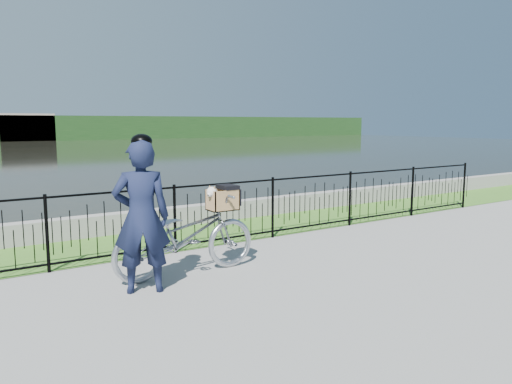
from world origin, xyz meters
TOP-DOWN VIEW (x-y plane):
  - ground at (0.00, 0.00)m, footprint 120.00×120.00m
  - grass_strip at (0.00, 2.60)m, footprint 60.00×2.00m
  - quay_wall at (0.00, 3.60)m, footprint 60.00×0.30m
  - fence at (0.00, 1.60)m, footprint 14.00×0.06m
  - far_building_right at (6.00, 58.50)m, footprint 6.00×3.00m
  - bicycle_rig at (-1.37, 0.40)m, footprint 2.17×0.76m
  - cyclist at (-2.16, 0.05)m, footprint 0.83×0.68m

SIDE VIEW (x-z plane):
  - ground at x=0.00m, z-range 0.00..0.00m
  - grass_strip at x=0.00m, z-range 0.00..0.01m
  - quay_wall at x=0.00m, z-range 0.00..0.40m
  - fence at x=0.00m, z-range 0.00..1.15m
  - bicycle_rig at x=-1.37m, z-range -0.05..1.21m
  - cyclist at x=-2.16m, z-range -0.02..2.01m
  - far_building_right at x=6.00m, z-range 0.00..3.20m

